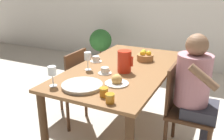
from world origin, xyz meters
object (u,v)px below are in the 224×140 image
(wine_glass_water, at_px, (88,57))
(jam_jar_amber, at_px, (104,92))
(teacup_across, at_px, (96,59))
(jam_jar_red, at_px, (110,98))
(wine_glass_juice, at_px, (52,72))
(bread_plate, at_px, (117,81))
(teacup_near_person, at_px, (105,71))
(fruit_bowl, at_px, (145,57))
(serving_tray, at_px, (82,86))
(chair_opposite, at_px, (68,85))
(person_seated, at_px, (196,88))
(red_pitcher, at_px, (124,61))
(potted_plant, at_px, (101,43))
(chair_person_side, at_px, (184,108))

(wine_glass_water, height_order, jam_jar_amber, wine_glass_water)
(teacup_across, relative_size, jam_jar_red, 1.81)
(wine_glass_juice, xyz_separation_m, bread_plate, (0.46, 0.27, -0.10))
(teacup_near_person, height_order, fruit_bowl, fruit_bowl)
(serving_tray, distance_m, jam_jar_red, 0.36)
(chair_opposite, bearing_deg, fruit_bowl, -63.99)
(person_seated, relative_size, jam_jar_red, 16.42)
(wine_glass_water, xyz_separation_m, jam_jar_red, (0.51, -0.54, -0.09))
(red_pitcher, bearing_deg, fruit_bowl, 81.54)
(teacup_across, xyz_separation_m, potted_plant, (-0.95, 1.85, -0.32))
(chair_opposite, xyz_separation_m, fruit_bowl, (0.77, 0.38, 0.33))
(red_pitcher, height_order, teacup_across, red_pitcher)
(jam_jar_red, bearing_deg, person_seated, 54.67)
(chair_person_side, distance_m, jam_jar_red, 0.89)
(teacup_across, bearing_deg, potted_plant, 117.16)
(wine_glass_water, xyz_separation_m, bread_plate, (0.41, -0.20, -0.10))
(chair_opposite, bearing_deg, serving_tray, -134.63)
(teacup_across, xyz_separation_m, jam_jar_amber, (0.48, -0.73, 0.01))
(chair_person_side, distance_m, person_seated, 0.24)
(jam_jar_amber, bearing_deg, teacup_across, 123.28)
(teacup_near_person, distance_m, bread_plate, 0.28)
(red_pitcher, height_order, fruit_bowl, red_pitcher)
(serving_tray, bearing_deg, bread_plate, 39.18)
(red_pitcher, xyz_separation_m, wine_glass_juice, (-0.39, -0.57, 0.02))
(wine_glass_juice, distance_m, teacup_near_person, 0.52)
(person_seated, xyz_separation_m, serving_tray, (-0.83, -0.55, 0.08))
(teacup_near_person, bearing_deg, teacup_across, 131.90)
(teacup_across, bearing_deg, wine_glass_water, -77.12)
(red_pitcher, bearing_deg, wine_glass_juice, -124.40)
(chair_opposite, bearing_deg, wine_glass_juice, -152.98)
(chair_person_side, xyz_separation_m, teacup_near_person, (-0.72, -0.20, 0.31))
(teacup_across, bearing_deg, bread_plate, -45.29)
(red_pitcher, bearing_deg, teacup_across, 157.92)
(jam_jar_amber, bearing_deg, fruit_bowl, 90.84)
(wine_glass_water, bearing_deg, bread_plate, -26.74)
(teacup_across, xyz_separation_m, fruit_bowl, (0.47, 0.26, 0.02))
(wine_glass_juice, bearing_deg, chair_opposite, 117.02)
(chair_opposite, height_order, bread_plate, chair_opposite)
(serving_tray, bearing_deg, teacup_near_person, 87.36)
(serving_tray, bearing_deg, teacup_across, 110.08)
(wine_glass_juice, xyz_separation_m, jam_jar_red, (0.56, -0.07, -0.09))
(serving_tray, bearing_deg, fruit_bowl, 76.19)
(chair_opposite, height_order, wine_glass_water, wine_glass_water)
(wine_glass_water, height_order, wine_glass_juice, wine_glass_water)
(chair_opposite, height_order, teacup_across, chair_opposite)
(chair_person_side, height_order, bread_plate, chair_person_side)
(potted_plant, bearing_deg, jam_jar_red, -60.25)
(wine_glass_water, relative_size, jam_jar_red, 2.53)
(fruit_bowl, bearing_deg, potted_plant, 131.72)
(bread_plate, bearing_deg, chair_person_side, 36.69)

